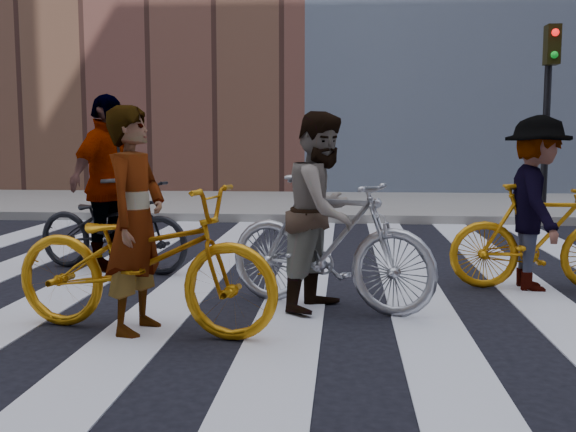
# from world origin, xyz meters

# --- Properties ---
(ground) EXTENTS (100.00, 100.00, 0.00)m
(ground) POSITION_xyz_m (0.00, 0.00, 0.00)
(ground) COLOR black
(ground) RESTS_ON ground
(sidewalk_far) EXTENTS (100.00, 5.00, 0.15)m
(sidewalk_far) POSITION_xyz_m (0.00, 7.50, 0.07)
(sidewalk_far) COLOR gray
(sidewalk_far) RESTS_ON ground
(zebra_crosswalk) EXTENTS (8.25, 10.00, 0.01)m
(zebra_crosswalk) POSITION_xyz_m (0.00, 0.00, 0.01)
(zebra_crosswalk) COLOR silver
(zebra_crosswalk) RESTS_ON ground
(traffic_signal) EXTENTS (0.22, 0.42, 3.33)m
(traffic_signal) POSITION_xyz_m (4.40, 5.32, 2.28)
(traffic_signal) COLOR black
(traffic_signal) RESTS_ON ground
(bike_yellow_left) EXTENTS (2.23, 1.13, 1.12)m
(bike_yellow_left) POSITION_xyz_m (-0.51, -1.65, 0.56)
(bike_yellow_left) COLOR orange
(bike_yellow_left) RESTS_ON ground
(bike_silver_mid) EXTENTS (1.96, 1.27, 1.15)m
(bike_silver_mid) POSITION_xyz_m (0.86, -0.83, 0.57)
(bike_silver_mid) COLOR #A7A9B1
(bike_silver_mid) RESTS_ON ground
(bike_yellow_right) EXTENTS (1.72, 0.52, 1.02)m
(bike_yellow_right) POSITION_xyz_m (2.87, 0.08, 0.51)
(bike_yellow_right) COLOR #CB7F0B
(bike_yellow_right) RESTS_ON ground
(bike_dark_rear) EXTENTS (2.00, 1.15, 0.99)m
(bike_dark_rear) POSITION_xyz_m (-1.56, 0.65, 0.50)
(bike_dark_rear) COLOR black
(bike_dark_rear) RESTS_ON ground
(rider_left) EXTENTS (0.52, 0.69, 1.70)m
(rider_left) POSITION_xyz_m (-0.56, -1.65, 0.85)
(rider_left) COLOR slate
(rider_left) RESTS_ON ground
(rider_mid) EXTENTS (0.91, 1.00, 1.68)m
(rider_mid) POSITION_xyz_m (0.81, -0.83, 0.84)
(rider_mid) COLOR slate
(rider_mid) RESTS_ON ground
(rider_right) EXTENTS (0.65, 1.10, 1.67)m
(rider_right) POSITION_xyz_m (2.82, 0.08, 0.84)
(rider_right) COLOR slate
(rider_right) RESTS_ON ground
(rider_rear) EXTENTS (0.76, 1.22, 1.93)m
(rider_rear) POSITION_xyz_m (-1.61, 0.65, 0.97)
(rider_rear) COLOR slate
(rider_rear) RESTS_ON ground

